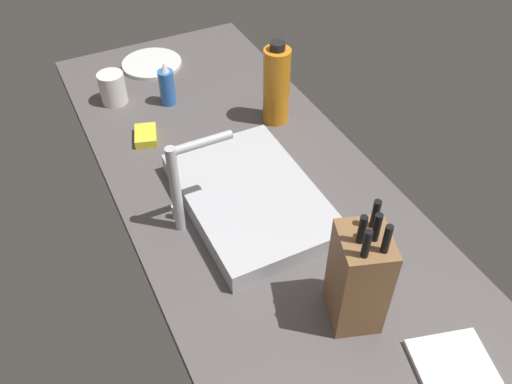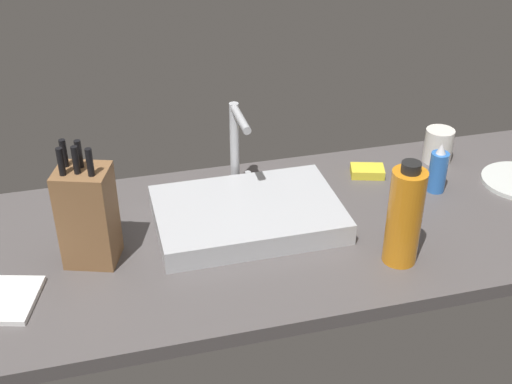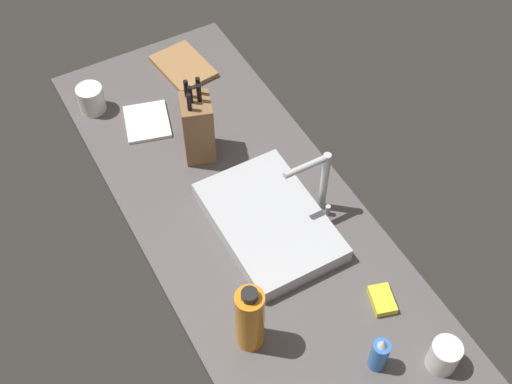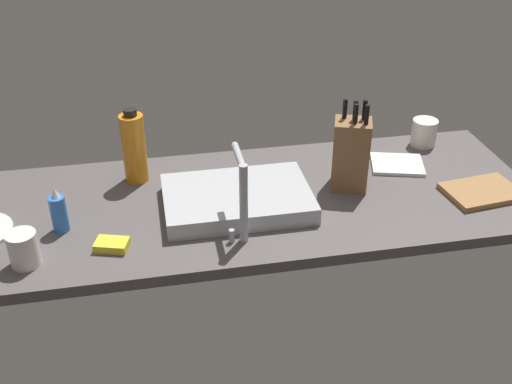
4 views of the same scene
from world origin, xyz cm
name	(u,v)px [view 1 (image 1 of 4)]	position (x,y,z in cm)	size (l,w,h in cm)	color
countertop_slab	(266,210)	(0.00, 0.00, 1.75)	(187.45, 66.58, 3.50)	#514C4C
sink_basin	(250,198)	(1.43, 3.56, 6.20)	(44.39, 29.95, 5.40)	#B7BABF
faucet	(183,179)	(2.63, 19.62, 18.08)	(5.50, 15.23, 24.12)	#B7BABF
knife_block	(359,277)	(-35.68, -1.50, 15.35)	(13.72, 12.62, 29.19)	brown
soap_bottle	(167,86)	(53.28, 6.41, 9.50)	(4.71, 4.71, 13.82)	blue
water_bottle	(276,85)	(30.99, -19.12, 15.25)	(7.66, 7.66, 24.99)	orange
dinner_plate	(152,64)	(77.08, 4.02, 4.10)	(20.13, 20.13, 1.20)	silver
dish_towel	(458,375)	(-56.47, -11.45, 4.10)	(17.32, 14.59, 1.20)	white
coffee_mug	(113,88)	(61.31, 21.14, 8.36)	(7.97, 7.97, 9.72)	silver
dish_sponge	(146,135)	(38.96, 18.38, 4.70)	(9.00, 6.00, 2.40)	yellow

